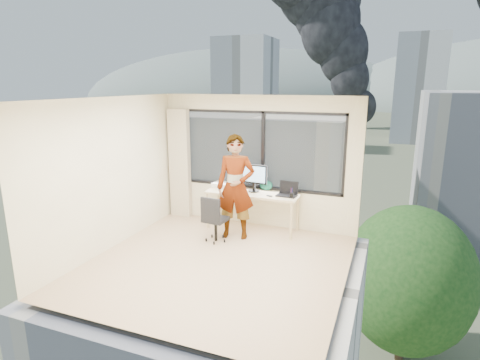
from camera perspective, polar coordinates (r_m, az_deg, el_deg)
The scene contains 24 objects.
floor at distance 6.48m, azimuth -3.29°, elevation -11.93°, with size 4.00×4.00×0.01m, color tan.
ceiling at distance 5.84m, azimuth -3.65°, elevation 11.69°, with size 4.00×4.00×0.01m, color white.
wall_front at distance 4.38m, azimuth -14.53°, elevation -6.91°, with size 4.00×0.01×2.60m, color beige.
wall_left at distance 7.08m, azimuth -18.32°, elevation 0.78°, with size 0.01×4.00×2.60m, color beige.
wall_right at distance 5.53m, azimuth 15.76°, elevation -2.63°, with size 0.01×4.00×2.60m, color beige.
window_wall at distance 7.79m, azimuth 3.03°, elevation 4.30°, with size 3.30×0.16×1.55m, color black, non-canonical shape.
curtain at distance 8.47m, azimuth -8.72°, elevation 2.35°, with size 0.45×0.14×2.30m, color beige.
desk at distance 7.77m, azimuth 1.78°, elevation -4.46°, with size 1.80×0.60×0.75m, color tan.
chair at distance 7.18m, azimuth -3.55°, elevation -5.51°, with size 0.45×0.45×0.88m, color black, non-canonical shape.
person at distance 7.20m, azimuth -0.64°, elevation -1.04°, with size 0.70×0.46×1.93m, color #2D2D33.
monitor at distance 7.66m, azimuth 2.02°, elevation 0.31°, with size 0.55×0.12×0.55m, color black, non-canonical shape.
game_console at distance 8.07m, azimuth -2.65°, elevation -0.68°, with size 0.35×0.29×0.08m, color white.
laptop at distance 7.44m, azimuth 6.80°, elevation -1.42°, with size 0.37×0.39×0.24m, color black, non-canonical shape.
cellphone at distance 7.42m, azimuth 4.30°, elevation -2.30°, with size 0.11×0.05×0.01m, color black.
pen_cup at distance 7.35m, azimuth 7.47°, elevation -2.21°, with size 0.07×0.07×0.09m, color black.
handbag at distance 7.80m, azimuth 3.79°, elevation -0.77°, with size 0.26×0.13×0.20m, color #0D5244.
exterior_ground at distance 126.44m, azimuth 20.11°, elevation 5.44°, with size 400.00×400.00×0.04m, color #515B3D.
near_bldg_a at distance 38.38m, azimuth 3.23°, elevation -0.93°, with size 16.00×12.00×14.00m, color beige.
far_tower_a at distance 107.10m, azimuth 0.87°, elevation 12.42°, with size 14.00×14.00×28.00m, color silver.
far_tower_b at distance 125.43m, azimuth 24.41°, elevation 11.89°, with size 13.00×13.00×30.00m, color silver.
far_tower_d at distance 167.48m, azimuth -0.60°, elevation 11.93°, with size 16.00×14.00×22.00m, color silver.
hill_a at distance 347.99m, azimuth 0.71°, elevation 11.16°, with size 288.00×216.00×90.00m, color slate.
tree_a at distance 35.36m, azimuth -11.97°, elevation -7.66°, with size 7.00×7.00×8.00m, color #194517, non-canonical shape.
tree_b at distance 26.40m, azimuth 22.88°, elevation -15.10°, with size 7.60×7.60×9.00m, color #194517, non-canonical shape.
Camera 1 is at (2.46, -5.29, 2.83)m, focal length 29.45 mm.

